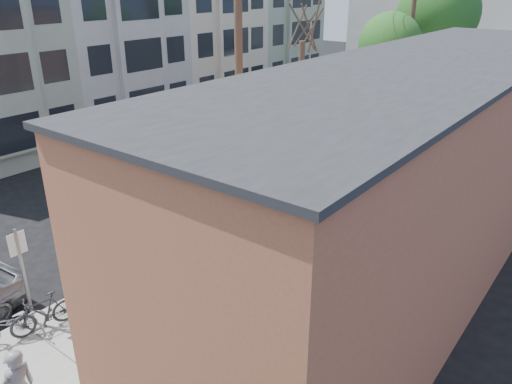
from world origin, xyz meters
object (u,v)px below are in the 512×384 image
Objects in this scene: parking_meter_far at (285,169)px; patron_green at (188,290)px; tree_bare at (299,119)px; sign_post at (23,269)px; tree_leafy_mid at (390,44)px; parked_bike_a at (43,313)px; patio_chair_a at (145,352)px; car_2 at (260,168)px; tree_leafy_far at (438,13)px; car_1 at (175,205)px; bus at (365,84)px; patio_chair_b at (135,362)px; cyclist at (202,242)px; car_3 at (324,137)px; utility_pole_near at (238,78)px; parking_meter_near at (155,232)px; parked_bike_b at (11,324)px.

patron_green is (3.16, -9.09, -0.00)m from parking_meter_far.
parking_meter_far is 2.35m from tree_bare.
tree_leafy_mid is (0.45, 20.44, 3.63)m from sign_post.
patio_chair_a is at bearing 24.58° from parked_bike_a.
tree_bare is 3.26m from car_2.
parked_bike_a is (0.50, 0.06, -1.17)m from sign_post.
tree_bare is 0.69× the size of tree_leafy_far.
bus is (-3.53, 22.77, 0.67)m from car_1.
patio_chair_b is 0.53× the size of patron_green.
cyclist is at bearing -85.40° from tree_leafy_mid.
car_2 is (-2.00, -8.43, -4.78)m from tree_leafy_mid.
cyclist is at bearing -86.77° from tree_leafy_far.
car_2 is at bearing 87.32° from car_1.
parking_meter_far is 0.75× the size of patron_green.
patron_green is at bearing 97.24° from patio_chair_a.
patio_chair_b is 4.80m from cyclist.
car_3 is (-2.00, 5.61, -2.49)m from tree_bare.
car_3 is at bearing -69.19° from bus.
tree_leafy_far reaches higher than patio_chair_b.
utility_pole_near reaches higher than cyclist.
patio_chair_a is 0.53× the size of patron_green.
patron_green is 0.97× the size of parked_bike_a.
parking_meter_near is at bearing -91.97° from tree_leafy_mid.
sign_post is 5.08m from cyclist.
utility_pole_near is 5.84× the size of parked_bike_b.
patio_chair_b is 0.51× the size of parked_bike_b.
tree_leafy_mid is at bearing 88.03° from parking_meter_near.
sign_post is 0.61× the size of car_1.
parking_meter_near is 23.38m from tree_leafy_far.
car_2 reaches higher than parked_bike_a.
parked_bike_b is at bearing -23.80° from patron_green.
parking_meter_near is at bearing -59.59° from car_1.
parked_bike_a is at bearing 7.35° from sign_post.
tree_bare is 0.61× the size of bus.
parking_meter_far reaches higher than parked_bike_b.
car_1 reaches higher than parking_meter_near.
tree_leafy_mid is 1.47× the size of car_2.
patio_chair_a and patio_chair_b have the same top height.
bus is at bearing 113.40° from parked_bike_a.
car_3 reaches higher than patio_chair_a.
tree_leafy_mid is 20.93m from parked_bike_a.
tree_leafy_mid is 7.91× the size of patio_chair_a.
tree_bare is (0.55, 0.18, 2.28)m from parking_meter_far.
tree_leafy_mid reaches higher than car_2.
car_2 is (-1.45, 7.57, -0.30)m from parking_meter_near.
car_2 is 0.46× the size of bus.
car_3 is at bearing -97.91° from cyclist.
car_3 is (-5.27, 17.26, 0.18)m from patio_chair_b.
car_3 is (0.00, 5.64, 0.09)m from car_2.
bus is (-3.53, 17.43, 0.74)m from car_2.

